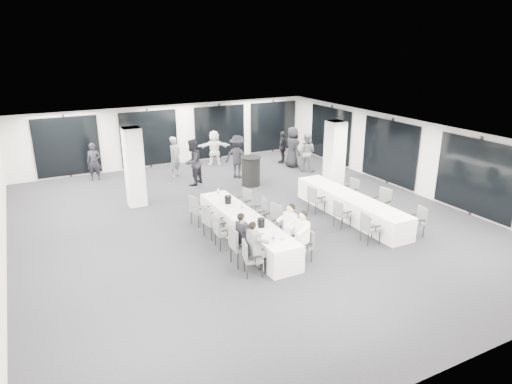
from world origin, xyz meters
TOP-DOWN VIEW (x-y plane):
  - room at (0.89, 1.11)m, footprint 14.04×16.04m
  - column_left at (-2.80, 3.20)m, footprint 0.60×0.60m
  - column_right at (4.20, 1.00)m, footprint 0.60×0.60m
  - banquet_table_main at (-0.69, -1.29)m, footprint 0.90×5.00m
  - banquet_table_side at (3.22, -1.26)m, footprint 0.90×5.00m
  - cocktail_table at (1.86, 3.36)m, footprint 0.85×0.85m
  - chair_main_left_near at (-1.52, -3.24)m, footprint 0.57×0.59m
  - chair_main_left_second at (-1.53, -2.60)m, footprint 0.53×0.60m
  - chair_main_left_mid at (-1.52, -1.45)m, footprint 0.51×0.56m
  - chair_main_left_fourth at (-1.52, -0.67)m, footprint 0.59×0.63m
  - chair_main_left_far at (-1.52, 0.43)m, footprint 0.59×0.62m
  - chair_main_right_near at (0.14, -3.20)m, footprint 0.46×0.51m
  - chair_main_right_second at (0.14, -2.60)m, footprint 0.48×0.54m
  - chair_main_right_mid at (0.15, -1.47)m, footprint 0.62×0.65m
  - chair_main_right_fourth at (0.14, -0.67)m, footprint 0.58×0.61m
  - chair_main_right_far at (0.14, 0.47)m, footprint 0.55×0.58m
  - chair_side_left_near at (2.39, -3.13)m, footprint 0.52×0.56m
  - chair_side_left_mid at (2.40, -1.83)m, footprint 0.46×0.51m
  - chair_side_left_far at (2.39, -0.40)m, footprint 0.50×0.55m
  - chair_side_right_near at (4.05, -3.41)m, footprint 0.53×0.56m
  - chair_side_right_mid at (4.06, -1.86)m, footprint 0.59×0.63m
  - chair_side_right_far at (4.05, -0.28)m, footprint 0.48×0.53m
  - seated_guest_a at (-1.36, -3.26)m, footprint 0.50×0.38m
  - seated_guest_b at (-1.36, -2.60)m, footprint 0.50×0.38m
  - seated_guest_c at (-0.02, -3.21)m, footprint 0.50×0.38m
  - seated_guest_d at (-0.02, -2.60)m, footprint 0.50×0.38m
  - standing_guest_a at (-0.45, 5.97)m, footprint 0.91×0.87m
  - standing_guest_b at (-0.19, 4.51)m, footprint 1.19×1.14m
  - standing_guest_c at (1.85, 4.57)m, footprint 1.36×1.48m
  - standing_guest_d at (4.80, 5.80)m, footprint 1.13×1.10m
  - standing_guest_e at (4.85, 4.99)m, footprint 0.64×1.03m
  - standing_guest_f at (1.77, 6.95)m, footprint 1.82×1.11m
  - standing_guest_g at (-3.62, 7.03)m, footprint 0.77×0.68m
  - standing_guest_h at (5.00, 4.08)m, footprint 1.05×1.09m
  - ice_bucket_near at (-0.65, -2.19)m, footprint 0.21×0.21m
  - ice_bucket_far at (-0.68, -0.05)m, footprint 0.22×0.22m
  - water_bottle_a at (-0.80, -3.16)m, footprint 0.07×0.07m
  - water_bottle_b at (-0.54, -0.77)m, footprint 0.07×0.07m
  - water_bottle_c at (-0.62, 0.86)m, footprint 0.07×0.07m
  - plate_a at (-0.85, -2.66)m, footprint 0.19×0.19m
  - plate_b at (-0.57, -3.21)m, footprint 0.19×0.19m
  - plate_c at (-0.66, -1.80)m, footprint 0.21×0.21m
  - wine_glass at (-0.46, -3.15)m, footprint 0.07×0.07m

SIDE VIEW (x-z plane):
  - banquet_table_main at x=-0.69m, z-range 0.00..0.75m
  - banquet_table_side at x=3.22m, z-range 0.00..0.75m
  - chair_main_right_near at x=0.14m, z-range 0.06..0.92m
  - chair_side_left_mid at x=2.40m, z-range 0.06..0.93m
  - chair_side_right_near at x=4.05m, z-range 0.06..0.96m
  - chair_side_left_near at x=2.39m, z-range 0.07..0.99m
  - chair_main_right_far at x=0.14m, z-range 0.07..0.99m
  - chair_main_left_near at x=-1.52m, z-range 0.07..0.99m
  - chair_side_left_far at x=2.39m, z-range 0.07..0.99m
  - chair_side_right_far at x=4.05m, z-range 0.07..1.00m
  - chair_main_right_second at x=0.14m, z-range 0.07..1.00m
  - chair_main_right_fourth at x=0.14m, z-range 0.07..1.03m
  - chair_main_left_mid at x=-1.52m, z-range 0.07..1.03m
  - chair_main_left_far at x=-1.52m, z-range 0.07..1.05m
  - chair_main_left_fourth at x=-1.52m, z-range 0.07..1.08m
  - chair_main_right_mid at x=0.15m, z-range 0.07..1.08m
  - chair_side_right_mid at x=4.06m, z-range 0.07..1.09m
  - chair_main_left_second at x=-1.53m, z-range 0.07..1.12m
  - cocktail_table at x=1.86m, z-range 0.01..1.19m
  - plate_a at x=-0.85m, z-range 0.75..0.78m
  - plate_b at x=-0.57m, z-range 0.75..0.78m
  - plate_c at x=-0.66m, z-range 0.75..0.78m
  - seated_guest_a at x=-1.36m, z-range 0.09..1.53m
  - seated_guest_b at x=-1.36m, z-range 0.09..1.53m
  - seated_guest_c at x=-0.02m, z-range 0.09..1.53m
  - seated_guest_d at x=-0.02m, z-range 0.09..1.53m
  - water_bottle_b at x=-0.54m, z-range 0.75..0.96m
  - water_bottle_c at x=-0.62m, z-range 0.75..0.96m
  - water_bottle_a at x=-0.80m, z-range 0.75..0.97m
  - standing_guest_d at x=4.80m, z-range 0.00..1.72m
  - ice_bucket_near at x=-0.65m, z-range 0.75..0.99m
  - ice_bucket_far at x=-0.68m, z-range 0.75..0.99m
  - wine_glass at x=-0.46m, z-range 0.80..0.99m
  - standing_guest_g at x=-3.62m, z-range 0.00..1.78m
  - standing_guest_f at x=1.77m, z-range 0.00..1.86m
  - standing_guest_h at x=5.00m, z-range 0.00..1.96m
  - standing_guest_a at x=-0.45m, z-range 0.00..1.97m
  - standing_guest_c at x=1.85m, z-range 0.00..2.08m
  - standing_guest_e at x=4.85m, z-range 0.00..2.10m
  - standing_guest_b at x=-0.19m, z-range 0.00..2.13m
  - room at x=0.89m, z-range -0.03..2.81m
  - column_left at x=-2.80m, z-range 0.00..2.80m
  - column_right at x=4.20m, z-range 0.00..2.80m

